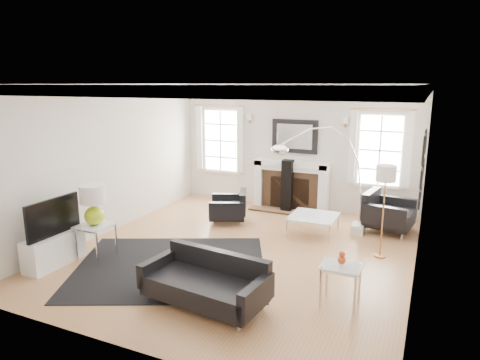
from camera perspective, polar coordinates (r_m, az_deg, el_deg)
The scene contains 25 objects.
floor at distance 7.41m, azimuth 0.04°, elevation -9.52°, with size 6.00×6.00×0.00m, color #A97247.
back_wall at distance 9.77m, azimuth 7.33°, elevation 4.37°, with size 5.50×0.04×2.80m, color beige.
front_wall at distance 4.53m, azimuth -15.89°, elevation -5.90°, with size 5.50×0.04×2.80m, color beige.
left_wall at distance 8.49m, azimuth -17.14°, elevation 2.64°, with size 0.04×6.00×2.80m, color beige.
right_wall at distance 6.40m, azimuth 23.08°, elevation -1.00°, with size 0.04×6.00×2.80m, color beige.
ceiling at distance 6.86m, azimuth 0.04°, elevation 12.68°, with size 5.50×6.00×0.02m, color white.
crown_molding at distance 6.86m, azimuth 0.04°, elevation 12.18°, with size 5.50×6.00×0.12m, color white.
fireplace at distance 9.74m, azimuth 6.83°, elevation -0.79°, with size 1.70×0.69×1.11m.
mantel_mirror at distance 9.69m, azimuth 7.30°, elevation 5.79°, with size 1.05×0.07×0.75m.
window_left at distance 10.40m, azimuth -2.56°, elevation 5.29°, with size 1.24×0.15×1.62m.
window_right at distance 9.34m, azimuth 18.17°, elevation 3.81°, with size 1.24×0.15×1.62m.
gallery_wall at distance 7.65m, azimuth 23.23°, elevation 2.11°, with size 0.04×1.73×1.29m.
tv_unit at distance 7.39m, azimuth -23.53°, elevation -7.98°, with size 0.35×1.00×1.09m.
area_rug at distance 6.94m, azimuth -9.20°, elevation -11.25°, with size 2.92×2.43×0.01m, color black.
sofa at distance 5.70m, azimuth -4.42°, elevation -13.51°, with size 1.72×0.93×0.54m.
armchair_left at distance 8.82m, azimuth -1.31°, elevation -3.74°, with size 0.96×1.01×0.54m.
armchair_right at distance 8.75m, azimuth 18.90°, elevation -4.25°, with size 0.98×1.06×0.64m.
coffee_table at distance 8.19m, azimuth 9.78°, elevation -4.91°, with size 0.86×0.86×0.38m.
side_table_left at distance 7.37m, azimuth -18.71°, elevation -6.48°, with size 0.52×0.52×0.57m.
nesting_table at distance 5.72m, azimuth 13.31°, elevation -12.11°, with size 0.51×0.43×0.56m.
gourd_lamp at distance 7.23m, azimuth -18.98°, elevation -2.83°, with size 0.41×0.41×0.66m.
orange_vase at distance 5.63m, azimuth 13.42°, elevation -10.14°, with size 0.11×0.11×0.17m.
arc_floor_lamp at distance 7.88m, azimuth 10.84°, elevation 0.42°, with size 1.51×1.40×2.14m.
stick_floor_lamp at distance 7.20m, azimuth 18.86°, elevation 0.22°, with size 0.31×0.31×1.54m.
speaker_tower at distance 9.55m, azimuth 6.32°, elevation -0.79°, with size 0.23×0.23×1.17m, color black.
Camera 1 is at (2.83, -6.25, 2.81)m, focal length 32.00 mm.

